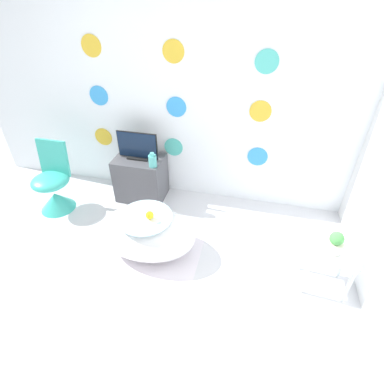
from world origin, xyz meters
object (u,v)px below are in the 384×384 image
object	(u,v)px
chair	(54,190)
vase	(153,161)
potted_plant_left	(335,243)
tv	(137,147)
bathtub	(147,233)

from	to	relation	value
chair	vase	distance (m)	1.22
vase	potted_plant_left	world-z (taller)	vase
tv	vase	xyz separation A→B (m)	(0.22, -0.13, -0.07)
tv	chair	bearing A→B (deg)	-153.33
bathtub	vase	world-z (taller)	vase
tv	vase	size ratio (longest dim) A/B	2.82
vase	potted_plant_left	xyz separation A→B (m)	(1.82, -0.75, -0.10)
chair	potted_plant_left	xyz separation A→B (m)	(2.94, -0.43, 0.26)
chair	tv	xyz separation A→B (m)	(0.90, 0.45, 0.43)
bathtub	chair	size ratio (longest dim) A/B	1.19
potted_plant_left	tv	bearing A→B (deg)	156.57
bathtub	tv	distance (m)	1.04
chair	vase	bearing A→B (deg)	15.79
chair	vase	xyz separation A→B (m)	(1.12, 0.32, 0.36)
tv	vase	bearing A→B (deg)	-31.04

